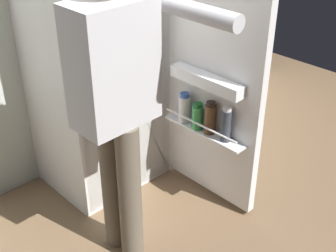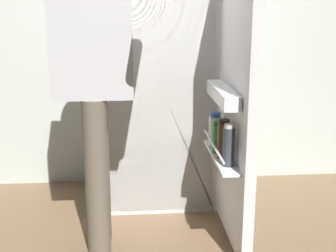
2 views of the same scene
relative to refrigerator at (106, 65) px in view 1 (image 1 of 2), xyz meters
name	(u,v)px [view 1 (image 1 of 2)]	position (x,y,z in m)	size (l,w,h in m)	color
ground_plane	(158,210)	(-0.03, -0.47, -0.82)	(5.42, 5.42, 0.00)	brown
refrigerator	(106,65)	(0.00, 0.00, 0.00)	(0.75, 1.24, 1.64)	white
person	(116,91)	(-0.37, -0.57, 0.15)	(0.51, 0.70, 1.63)	#665B4C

